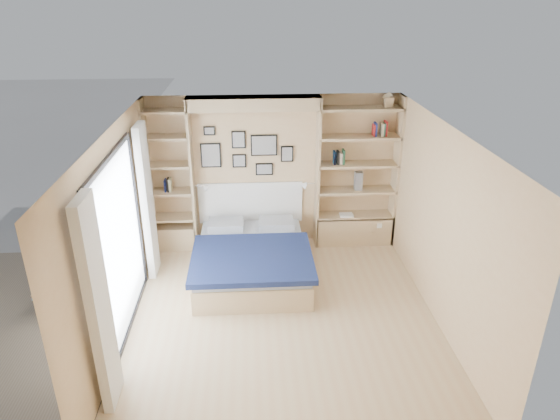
{
  "coord_description": "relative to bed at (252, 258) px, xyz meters",
  "views": [
    {
      "loc": [
        -0.38,
        -5.44,
        3.97
      ],
      "look_at": [
        0.02,
        0.9,
        1.15
      ],
      "focal_mm": 32.0,
      "sensor_mm": 36.0,
      "label": 1
    }
  ],
  "objects": [
    {
      "name": "ground",
      "position": [
        0.39,
        -1.12,
        -0.28
      ],
      "size": [
        4.5,
        4.5,
        0.0
      ],
      "primitive_type": "plane",
      "color": "tan",
      "rests_on": "ground"
    },
    {
      "name": "deck",
      "position": [
        -3.21,
        -1.12,
        -0.28
      ],
      "size": [
        3.2,
        4.0,
        0.05
      ],
      "primitive_type": "cube",
      "color": "#65594B",
      "rests_on": "ground"
    },
    {
      "name": "reading_lamps",
      "position": [
        0.09,
        0.88,
        0.83
      ],
      "size": [
        1.92,
        0.12,
        0.15
      ],
      "color": "silver",
      "rests_on": "ground"
    },
    {
      "name": "deck_chair",
      "position": [
        -2.61,
        -0.55,
        0.09
      ],
      "size": [
        0.47,
        0.77,
        0.77
      ],
      "rotation": [
        0.0,
        0.0,
        -0.01
      ],
      "color": "tan",
      "rests_on": "ground"
    },
    {
      "name": "shelf_decor",
      "position": [
        1.48,
        0.95,
        1.4
      ],
      "size": [
        3.6,
        0.23,
        2.03
      ],
      "color": "#A51E1E",
      "rests_on": "ground"
    },
    {
      "name": "bed",
      "position": [
        0.0,
        0.0,
        0.0
      ],
      "size": [
        1.72,
        2.19,
        1.07
      ],
      "color": "tan",
      "rests_on": "ground"
    },
    {
      "name": "room_shell",
      "position": [
        -0.0,
        0.4,
        0.8
      ],
      "size": [
        4.5,
        4.5,
        4.5
      ],
      "color": "#D9B685",
      "rests_on": "ground"
    },
    {
      "name": "photo_gallery",
      "position": [
        -0.07,
        1.1,
        1.33
      ],
      "size": [
        1.48,
        0.02,
        0.82
      ],
      "color": "black",
      "rests_on": "ground"
    }
  ]
}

